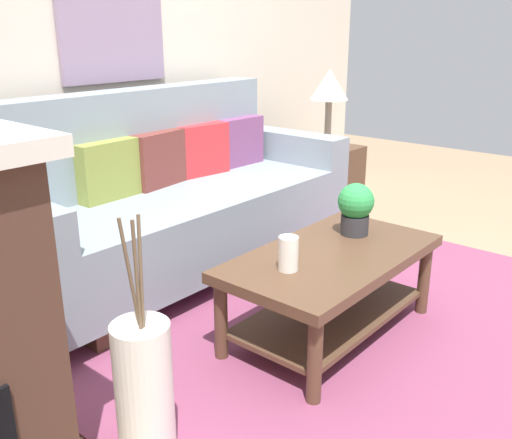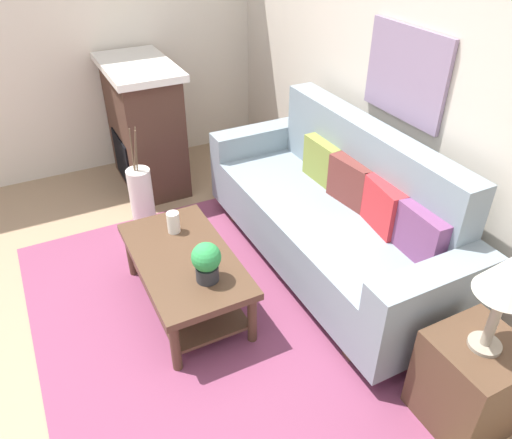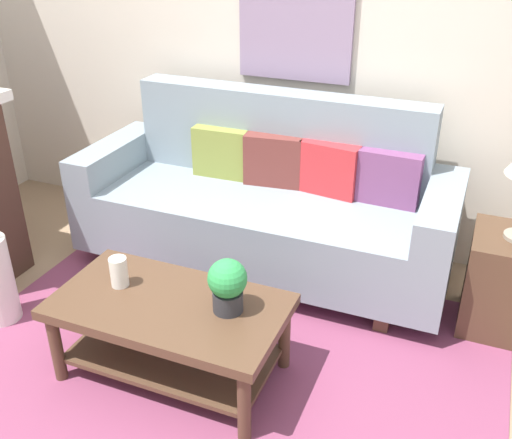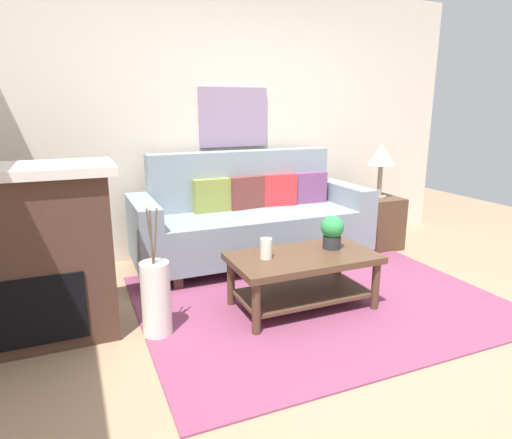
{
  "view_description": "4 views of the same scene",
  "coord_description": "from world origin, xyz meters",
  "px_view_note": "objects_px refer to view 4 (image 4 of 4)",
  "views": [
    {
      "loc": [
        -2.28,
        -0.87,
        1.42
      ],
      "look_at": [
        -0.13,
        0.94,
        0.47
      ],
      "focal_mm": 39.98,
      "sensor_mm": 36.0,
      "label": 1
    },
    {
      "loc": [
        2.28,
        -0.29,
        2.42
      ],
      "look_at": [
        -0.31,
        1.02,
        0.46
      ],
      "focal_mm": 34.73,
      "sensor_mm": 36.0,
      "label": 2
    },
    {
      "loc": [
        1.05,
        -1.48,
        2.04
      ],
      "look_at": [
        -0.03,
        1.15,
        0.55
      ],
      "focal_mm": 41.05,
      "sensor_mm": 36.0,
      "label": 3
    },
    {
      "loc": [
        -1.74,
        -2.31,
        1.51
      ],
      "look_at": [
        -0.37,
        0.9,
        0.61
      ],
      "focal_mm": 30.87,
      "sensor_mm": 36.0,
      "label": 4
    }
  ],
  "objects_px": {
    "couch": "(251,220)",
    "framed_painting": "(233,117)",
    "potted_plant_tabletop": "(332,231)",
    "tabletop_vase": "(266,249)",
    "throw_pillow_olive": "(212,195)",
    "throw_pillow_crimson": "(279,190)",
    "table_lamp": "(381,157)",
    "floor_vase": "(156,299)",
    "throw_pillow_plum": "(309,187)",
    "side_table": "(377,222)",
    "fireplace": "(38,254)",
    "throw_pillow_maroon": "(246,192)",
    "coffee_table": "(303,269)"
  },
  "relations": [
    {
      "from": "couch",
      "to": "framed_painting",
      "type": "height_order",
      "value": "framed_painting"
    },
    {
      "from": "potted_plant_tabletop",
      "to": "framed_painting",
      "type": "height_order",
      "value": "framed_painting"
    },
    {
      "from": "framed_painting",
      "to": "tabletop_vase",
      "type": "bearing_deg",
      "value": -102.09
    },
    {
      "from": "throw_pillow_olive",
      "to": "throw_pillow_crimson",
      "type": "relative_size",
      "value": 1.0
    },
    {
      "from": "couch",
      "to": "tabletop_vase",
      "type": "distance_m",
      "value": 1.14
    },
    {
      "from": "table_lamp",
      "to": "framed_painting",
      "type": "distance_m",
      "value": 1.61
    },
    {
      "from": "tabletop_vase",
      "to": "framed_painting",
      "type": "distance_m",
      "value": 1.83
    },
    {
      "from": "floor_vase",
      "to": "throw_pillow_plum",
      "type": "bearing_deg",
      "value": 33.56
    },
    {
      "from": "throw_pillow_plum",
      "to": "side_table",
      "type": "height_order",
      "value": "throw_pillow_plum"
    },
    {
      "from": "side_table",
      "to": "fireplace",
      "type": "height_order",
      "value": "fireplace"
    },
    {
      "from": "throw_pillow_olive",
      "to": "throw_pillow_maroon",
      "type": "relative_size",
      "value": 1.0
    },
    {
      "from": "throw_pillow_maroon",
      "to": "framed_painting",
      "type": "bearing_deg",
      "value": 90.0
    },
    {
      "from": "coffee_table",
      "to": "table_lamp",
      "type": "distance_m",
      "value": 1.93
    },
    {
      "from": "throw_pillow_maroon",
      "to": "fireplace",
      "type": "relative_size",
      "value": 0.31
    },
    {
      "from": "throw_pillow_olive",
      "to": "floor_vase",
      "type": "distance_m",
      "value": 1.53
    },
    {
      "from": "fireplace",
      "to": "floor_vase",
      "type": "height_order",
      "value": "fireplace"
    },
    {
      "from": "throw_pillow_olive",
      "to": "potted_plant_tabletop",
      "type": "distance_m",
      "value": 1.35
    },
    {
      "from": "framed_painting",
      "to": "side_table",
      "type": "bearing_deg",
      "value": -21.79
    },
    {
      "from": "coffee_table",
      "to": "framed_painting",
      "type": "xyz_separation_m",
      "value": [
        0.04,
        1.59,
        1.09
      ]
    },
    {
      "from": "potted_plant_tabletop",
      "to": "floor_vase",
      "type": "height_order",
      "value": "potted_plant_tabletop"
    },
    {
      "from": "potted_plant_tabletop",
      "to": "table_lamp",
      "type": "distance_m",
      "value": 1.6
    },
    {
      "from": "throw_pillow_crimson",
      "to": "fireplace",
      "type": "bearing_deg",
      "value": -156.23
    },
    {
      "from": "throw_pillow_plum",
      "to": "couch",
      "type": "bearing_deg",
      "value": -170.09
    },
    {
      "from": "potted_plant_tabletop",
      "to": "throw_pillow_maroon",
      "type": "bearing_deg",
      "value": 101.22
    },
    {
      "from": "throw_pillow_maroon",
      "to": "side_table",
      "type": "xyz_separation_m",
      "value": [
        1.44,
        -0.24,
        -0.4
      ]
    },
    {
      "from": "couch",
      "to": "throw_pillow_maroon",
      "type": "distance_m",
      "value": 0.28
    },
    {
      "from": "floor_vase",
      "to": "framed_painting",
      "type": "xyz_separation_m",
      "value": [
        1.15,
        1.58,
        1.14
      ]
    },
    {
      "from": "tabletop_vase",
      "to": "table_lamp",
      "type": "relative_size",
      "value": 0.27
    },
    {
      "from": "throw_pillow_crimson",
      "to": "coffee_table",
      "type": "distance_m",
      "value": 1.37
    },
    {
      "from": "throw_pillow_crimson",
      "to": "throw_pillow_plum",
      "type": "xyz_separation_m",
      "value": [
        0.36,
        0.0,
        0.0
      ]
    },
    {
      "from": "throw_pillow_maroon",
      "to": "framed_painting",
      "type": "distance_m",
      "value": 0.8
    },
    {
      "from": "throw_pillow_plum",
      "to": "coffee_table",
      "type": "distance_m",
      "value": 1.51
    },
    {
      "from": "couch",
      "to": "tabletop_vase",
      "type": "bearing_deg",
      "value": -107.0
    },
    {
      "from": "table_lamp",
      "to": "framed_painting",
      "type": "relative_size",
      "value": 0.79
    },
    {
      "from": "couch",
      "to": "throw_pillow_olive",
      "type": "relative_size",
      "value": 6.35
    },
    {
      "from": "throw_pillow_olive",
      "to": "fireplace",
      "type": "height_order",
      "value": "fireplace"
    },
    {
      "from": "coffee_table",
      "to": "fireplace",
      "type": "relative_size",
      "value": 0.95
    },
    {
      "from": "throw_pillow_maroon",
      "to": "table_lamp",
      "type": "distance_m",
      "value": 1.5
    },
    {
      "from": "side_table",
      "to": "fireplace",
      "type": "distance_m",
      "value": 3.38
    },
    {
      "from": "coffee_table",
      "to": "side_table",
      "type": "height_order",
      "value": "side_table"
    },
    {
      "from": "throw_pillow_olive",
      "to": "floor_vase",
      "type": "height_order",
      "value": "throw_pillow_olive"
    },
    {
      "from": "throw_pillow_crimson",
      "to": "floor_vase",
      "type": "distance_m",
      "value": 2.0
    },
    {
      "from": "throw_pillow_olive",
      "to": "potted_plant_tabletop",
      "type": "height_order",
      "value": "throw_pillow_olive"
    },
    {
      "from": "tabletop_vase",
      "to": "throw_pillow_olive",
      "type": "bearing_deg",
      "value": 91.17
    },
    {
      "from": "tabletop_vase",
      "to": "potted_plant_tabletop",
      "type": "xyz_separation_m",
      "value": [
        0.57,
        0.02,
        0.07
      ]
    },
    {
      "from": "throw_pillow_crimson",
      "to": "tabletop_vase",
      "type": "distance_m",
      "value": 1.41
    },
    {
      "from": "tabletop_vase",
      "to": "floor_vase",
      "type": "height_order",
      "value": "tabletop_vase"
    },
    {
      "from": "table_lamp",
      "to": "framed_painting",
      "type": "xyz_separation_m",
      "value": [
        -1.44,
        0.58,
        0.41
      ]
    },
    {
      "from": "couch",
      "to": "throw_pillow_olive",
      "type": "bearing_deg",
      "value": 160.74
    },
    {
      "from": "couch",
      "to": "table_lamp",
      "type": "bearing_deg",
      "value": -4.38
    }
  ]
}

